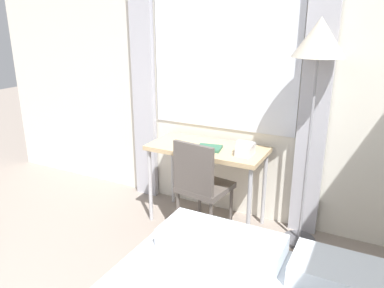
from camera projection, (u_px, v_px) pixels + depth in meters
The scene contains 6 objects.
wall_back_with_window at pixel (214, 73), 3.46m from camera, with size 5.38×0.13×2.70m.
desk at pixel (207, 155), 3.35m from camera, with size 1.04×0.50×0.75m.
desk_chair at pixel (201, 183), 3.18m from camera, with size 0.45×0.45×0.89m.
standing_lamp at pixel (318, 51), 2.73m from camera, with size 0.39×0.39×1.85m.
telephone at pixel (245, 149), 3.11m from camera, with size 0.15×0.17×0.12m.
book at pixel (209, 148), 3.25m from camera, with size 0.23×0.20×0.02m.
Camera 1 is at (1.44, 0.15, 1.82)m, focal length 35.00 mm.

